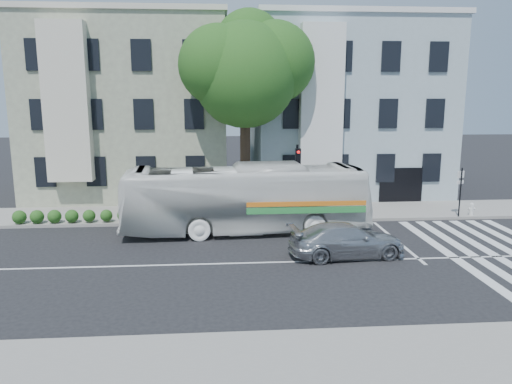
{
  "coord_description": "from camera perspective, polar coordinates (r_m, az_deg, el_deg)",
  "views": [
    {
      "loc": [
        -1.51,
        -18.62,
        6.53
      ],
      "look_at": [
        0.1,
        2.23,
        2.4
      ],
      "focal_mm": 35.0,
      "sensor_mm": 36.0,
      "label": 1
    }
  ],
  "objects": [
    {
      "name": "fire_hydrant",
      "position": [
        29.0,
        23.41,
        -1.77
      ],
      "size": [
        0.38,
        0.22,
        0.68
      ],
      "rotation": [
        0.0,
        0.0,
        0.08
      ],
      "color": "silver",
      "rests_on": "sidewalk_far"
    },
    {
      "name": "ground",
      "position": [
        19.79,
        0.2,
        -8.09
      ],
      "size": [
        120.0,
        120.0,
        0.0
      ],
      "primitive_type": "plane",
      "color": "black",
      "rests_on": "ground"
    },
    {
      "name": "bus",
      "position": [
        23.71,
        -1.18,
        -0.75
      ],
      "size": [
        3.47,
        11.86,
        3.26
      ],
      "primitive_type": "imported",
      "rotation": [
        0.0,
        0.0,
        1.63
      ],
      "color": "white",
      "rests_on": "ground"
    },
    {
      "name": "building_right",
      "position": [
        34.69,
        9.91,
        9.31
      ],
      "size": [
        12.0,
        10.0,
        11.0
      ],
      "primitive_type": "cube",
      "color": "#A2B6C0",
      "rests_on": "ground"
    },
    {
      "name": "far_sign_pole",
      "position": [
        28.21,
        22.33,
        0.66
      ],
      "size": [
        0.45,
        0.24,
        2.6
      ],
      "rotation": [
        0.0,
        0.0,
        0.39
      ],
      "color": "black",
      "rests_on": "sidewalk_far"
    },
    {
      "name": "street_tree",
      "position": [
        27.43,
        -1.18,
        13.89
      ],
      "size": [
        7.3,
        5.9,
        11.1
      ],
      "color": "#2D2116",
      "rests_on": "ground"
    },
    {
      "name": "traffic_signal",
      "position": [
        25.19,
        4.74,
        2.16
      ],
      "size": [
        0.42,
        0.52,
        4.03
      ],
      "rotation": [
        0.0,
        0.0,
        -0.04
      ],
      "color": "black",
      "rests_on": "ground"
    },
    {
      "name": "building_left",
      "position": [
        34.08,
        -13.87,
        9.12
      ],
      "size": [
        12.0,
        10.0,
        11.0
      ],
      "primitive_type": "cube",
      "color": "gray",
      "rests_on": "ground"
    },
    {
      "name": "sidewalk_near",
      "position": [
        12.52,
        3.33,
        -19.89
      ],
      "size": [
        80.0,
        4.0,
        0.15
      ],
      "primitive_type": "cube",
      "color": "gray",
      "rests_on": "ground"
    },
    {
      "name": "sidewalk_far",
      "position": [
        27.43,
        -1.15,
        -2.44
      ],
      "size": [
        80.0,
        4.0,
        0.15
      ],
      "primitive_type": "cube",
      "color": "gray",
      "rests_on": "ground"
    },
    {
      "name": "sedan",
      "position": [
        20.67,
        10.33,
        -5.44
      ],
      "size": [
        2.33,
        4.88,
        1.37
      ],
      "primitive_type": "imported",
      "rotation": [
        0.0,
        0.0,
        1.66
      ],
      "color": "#B0B2B7",
      "rests_on": "ground"
    },
    {
      "name": "hedge",
      "position": [
        26.25,
        -16.73,
        -2.59
      ],
      "size": [
        8.45,
        2.88,
        0.7
      ],
      "primitive_type": null,
      "rotation": [
        0.0,
        0.0,
        0.25
      ],
      "color": "#2F591D",
      "rests_on": "sidewalk_far"
    }
  ]
}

